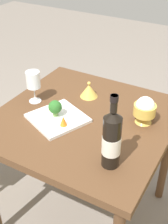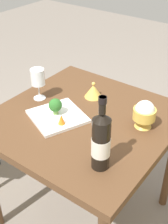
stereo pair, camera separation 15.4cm
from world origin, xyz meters
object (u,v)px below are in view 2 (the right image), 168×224
object	(u,v)px
broccoli_floret	(55,105)
carrot_garnish_left	(53,103)
rice_bowl	(144,114)
wine_bottle	(101,141)
rice_bowl_lid	(93,91)
wine_glass	(38,78)
serving_plate	(58,116)
carrot_garnish_right	(61,119)

from	to	relation	value
broccoli_floret	carrot_garnish_left	world-z (taller)	broccoli_floret
rice_bowl	wine_bottle	bearing A→B (deg)	-92.24
rice_bowl_lid	wine_glass	bearing A→B (deg)	-140.81
wine_bottle	serving_plate	world-z (taller)	wine_bottle
rice_bowl_lid	serving_plate	xyz separation A→B (m)	(-0.03, -0.28, -0.03)
broccoli_floret	wine_bottle	bearing A→B (deg)	-23.41
wine_bottle	wine_glass	xyz separation A→B (m)	(-0.58, 0.25, -0.00)
rice_bowl_lid	broccoli_floret	size ratio (longest dim) A/B	1.17
broccoli_floret	carrot_garnish_right	size ratio (longest dim) A/B	1.66
rice_bowl	rice_bowl_lid	bearing A→B (deg)	166.49
serving_plate	carrot_garnish_left	distance (m)	0.08
wine_bottle	rice_bowl	distance (m)	0.36
wine_bottle	wine_glass	distance (m)	0.63
rice_bowl	rice_bowl_lid	size ratio (longest dim) A/B	1.42
serving_plate	carrot_garnish_left	bearing A→B (deg)	148.39
carrot_garnish_right	rice_bowl_lid	bearing A→B (deg)	96.78
wine_bottle	carrot_garnish_right	distance (m)	0.34
wine_glass	carrot_garnish_right	distance (m)	0.31
carrot_garnish_right	broccoli_floret	bearing A→B (deg)	148.16
carrot_garnish_right	wine_bottle	bearing A→B (deg)	-20.98
carrot_garnish_left	carrot_garnish_right	distance (m)	0.16
serving_plate	carrot_garnish_left	size ratio (longest dim) A/B	6.29
rice_bowl_lid	serving_plate	size ratio (longest dim) A/B	0.30
wine_bottle	carrot_garnish_right	world-z (taller)	wine_bottle
broccoli_floret	rice_bowl_lid	bearing A→B (deg)	81.38
rice_bowl_lid	carrot_garnish_right	bearing A→B (deg)	-83.22
rice_bowl	broccoli_floret	xyz separation A→B (m)	(-0.40, -0.19, -0.01)
rice_bowl	serving_plate	bearing A→B (deg)	-153.26
wine_bottle	carrot_garnish_left	bearing A→B (deg)	155.09
wine_glass	carrot_garnish_left	distance (m)	0.17
serving_plate	carrot_garnish_left	xyz separation A→B (m)	(-0.07, 0.04, 0.03)
carrot_garnish_right	rice_bowl	bearing A→B (deg)	36.80
wine_bottle	serving_plate	xyz separation A→B (m)	(-0.37, 0.16, -0.12)
rice_bowl	rice_bowl_lid	world-z (taller)	rice_bowl
rice_bowl	rice_bowl_lid	distance (m)	0.37
rice_bowl_lid	broccoli_floret	distance (m)	0.28
broccoli_floret	carrot_garnish_right	distance (m)	0.10
wine_bottle	rice_bowl_lid	xyz separation A→B (m)	(-0.34, 0.44, -0.09)
wine_bottle	rice_bowl_lid	bearing A→B (deg)	127.90
rice_bowl	broccoli_floret	distance (m)	0.44
serving_plate	rice_bowl_lid	bearing A→B (deg)	84.58
serving_plate	broccoli_floret	xyz separation A→B (m)	(-0.02, 0.00, 0.06)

